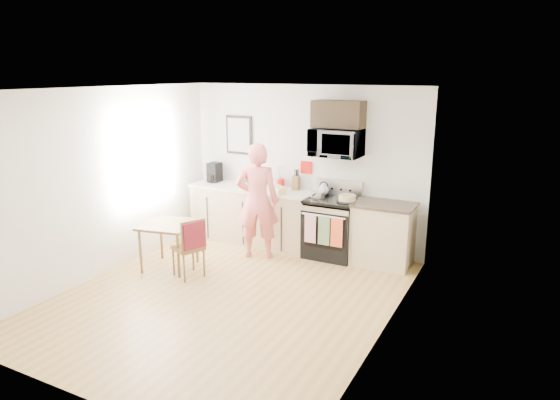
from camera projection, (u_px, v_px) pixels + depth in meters
The scene contains 28 objects.
floor at pixel (228, 297), 6.37m from camera, with size 4.60×4.60×0.00m, color #A5773F.
back_wall at pixel (304, 167), 8.03m from camera, with size 4.00×0.04×2.60m, color silver.
front_wall at pixel (70, 261), 4.07m from camera, with size 4.00×0.04×2.60m, color silver.
left_wall at pixel (104, 182), 6.93m from camera, with size 0.04×4.60×2.60m, color silver.
right_wall at pixel (387, 220), 5.16m from camera, with size 0.04×4.60×2.60m, color silver.
ceiling at pixel (222, 89), 5.72m from camera, with size 4.00×4.60×0.04m, color white.
window at pixel (145, 156), 7.54m from camera, with size 0.06×1.40×1.50m.
cabinet_left at pixel (252, 216), 8.34m from camera, with size 2.10×0.60×0.90m, color #D2B786.
countertop_left at pixel (252, 189), 8.22m from camera, with size 2.14×0.64×0.04m, color beige.
cabinet_right at pixel (383, 235), 7.35m from camera, with size 0.84×0.60×0.90m, color #D2B786.
countertop_right at pixel (385, 205), 7.23m from camera, with size 0.88×0.64×0.04m, color black.
range at pixel (332, 229), 7.69m from camera, with size 0.76×0.70×1.16m.
microwave at pixel (336, 143), 7.44m from camera, with size 0.76×0.51×0.42m, color silver.
upper_cabinet at pixel (338, 114), 7.38m from camera, with size 0.76×0.35×0.40m, color black.
wall_art at pixel (239, 135), 8.43m from camera, with size 0.50×0.04×0.65m.
wall_trivet at pixel (306, 167), 7.99m from camera, with size 0.20×0.02×0.20m, color #A6140E.
person at pixel (257, 201), 7.55m from camera, with size 0.65×0.43×1.78m, color #DC3C43.
dining_table at pixel (168, 229), 7.19m from camera, with size 0.74×0.74×0.67m.
chair at pixel (192, 241), 6.79m from camera, with size 0.51×0.48×0.86m.
knife_block at pixel (296, 183), 8.03m from camera, with size 0.10×0.15×0.23m, color brown.
utensil_crock at pixel (281, 179), 8.16m from camera, with size 0.12×0.12×0.36m.
fruit_bowl at pixel (238, 181), 8.53m from camera, with size 0.28×0.28×0.11m.
milk_carton at pixel (258, 180), 8.20m from camera, with size 0.09×0.09×0.24m, color tan.
coffee_maker at pixel (214, 173), 8.60m from camera, with size 0.19×0.28×0.33m.
bread_bag at pixel (278, 190), 7.83m from camera, with size 0.29×0.14×0.11m, color tan.
cake at pixel (347, 198), 7.36m from camera, with size 0.31×0.31×0.10m.
kettle at pixel (324, 189), 7.76m from camera, with size 0.17×0.17×0.21m.
pot at pixel (317, 195), 7.57m from camera, with size 0.21×0.36×0.10m.
Camera 1 is at (3.27, -4.90, 2.80)m, focal length 32.00 mm.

